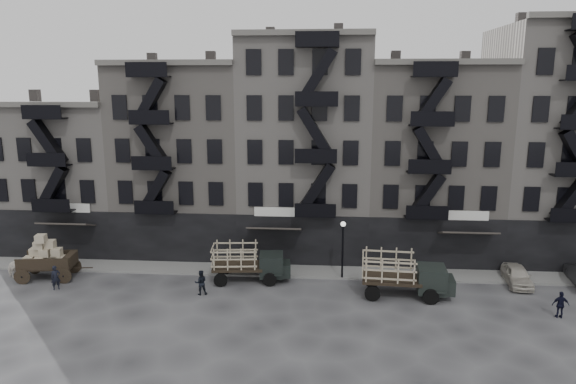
# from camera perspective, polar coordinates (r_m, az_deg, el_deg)

# --- Properties ---
(ground) EXTENTS (140.00, 140.00, 0.00)m
(ground) POSITION_cam_1_polar(r_m,az_deg,el_deg) (35.11, 1.12, -11.09)
(ground) COLOR #38383A
(ground) RESTS_ON ground
(sidewalk) EXTENTS (55.00, 2.50, 0.15)m
(sidewalk) POSITION_cam_1_polar(r_m,az_deg,el_deg) (38.55, 1.45, -8.79)
(sidewalk) COLOR slate
(sidewalk) RESTS_ON ground
(building_west) EXTENTS (10.00, 11.35, 13.20)m
(building_west) POSITION_cam_1_polar(r_m,az_deg,el_deg) (48.00, -22.69, 1.81)
(building_west) COLOR #A09993
(building_west) RESTS_ON ground
(building_midwest) EXTENTS (10.00, 11.35, 16.20)m
(building_midwest) POSITION_cam_1_polar(r_m,az_deg,el_deg) (44.11, -11.18, 3.66)
(building_midwest) COLOR gray
(building_midwest) RESTS_ON ground
(building_center) EXTENTS (10.00, 11.35, 18.20)m
(building_center) POSITION_cam_1_polar(r_m,az_deg,el_deg) (42.39, 1.95, 4.91)
(building_center) COLOR #A09993
(building_center) RESTS_ON ground
(building_mideast) EXTENTS (10.00, 11.35, 16.20)m
(building_mideast) POSITION_cam_1_polar(r_m,az_deg,el_deg) (43.27, 15.31, 3.30)
(building_mideast) COLOR gray
(building_mideast) RESTS_ON ground
(building_east) EXTENTS (10.00, 11.35, 19.20)m
(building_east) POSITION_cam_1_polar(r_m,az_deg,el_deg) (46.03, 27.77, 4.72)
(building_east) COLOR #A09993
(building_east) RESTS_ON ground
(lamp_post) EXTENTS (0.36, 0.36, 4.28)m
(lamp_post) POSITION_cam_1_polar(r_m,az_deg,el_deg) (36.54, 6.10, -5.55)
(lamp_post) COLOR black
(lamp_post) RESTS_ON ground
(horse) EXTENTS (1.98, 1.09, 1.59)m
(horse) POSITION_cam_1_polar(r_m,az_deg,el_deg) (41.82, -27.86, -7.50)
(horse) COLOR silver
(horse) RESTS_ON ground
(wagon) EXTENTS (4.18, 2.63, 3.33)m
(wagon) POSITION_cam_1_polar(r_m,az_deg,el_deg) (40.62, -25.36, -6.16)
(wagon) COLOR black
(wagon) RESTS_ON ground
(stake_truck_west) EXTENTS (5.62, 2.72, 2.73)m
(stake_truck_west) POSITION_cam_1_polar(r_m,az_deg,el_deg) (36.57, -4.40, -7.52)
(stake_truck_west) COLOR black
(stake_truck_west) RESTS_ON ground
(stake_truck_east) EXTENTS (6.00, 2.77, 2.94)m
(stake_truck_east) POSITION_cam_1_polar(r_m,az_deg,el_deg) (34.80, 12.81, -8.65)
(stake_truck_east) COLOR black
(stake_truck_east) RESTS_ON ground
(car_east) EXTENTS (1.88, 3.99, 1.32)m
(car_east) POSITION_cam_1_polar(r_m,az_deg,el_deg) (39.53, 24.10, -8.45)
(car_east) COLOR #B2ACA0
(car_east) RESTS_ON ground
(pedestrian_west) EXTENTS (0.73, 0.69, 1.68)m
(pedestrian_west) POSITION_cam_1_polar(r_m,az_deg,el_deg) (38.64, -24.40, -8.67)
(pedestrian_west) COLOR black
(pedestrian_west) RESTS_ON ground
(pedestrian_mid) EXTENTS (0.97, 0.86, 1.68)m
(pedestrian_mid) POSITION_cam_1_polar(r_m,az_deg,el_deg) (34.97, -9.67, -9.88)
(pedestrian_mid) COLOR black
(pedestrian_mid) RESTS_ON ground
(policeman) EXTENTS (0.99, 0.47, 1.65)m
(policeman) POSITION_cam_1_polar(r_m,az_deg,el_deg) (35.32, 28.03, -11.00)
(policeman) COLOR black
(policeman) RESTS_ON ground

